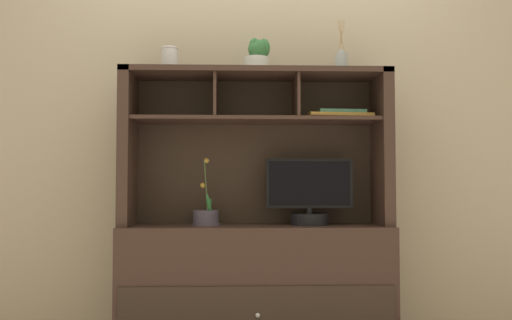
{
  "coord_description": "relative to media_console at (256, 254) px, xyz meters",
  "views": [
    {
      "loc": [
        -0.11,
        -3.1,
        0.81
      ],
      "look_at": [
        0.0,
        0.0,
        0.96
      ],
      "focal_mm": 39.38,
      "sensor_mm": 36.0,
      "label": 1
    }
  ],
  "objects": [
    {
      "name": "tv_monitor",
      "position": [
        0.3,
        -0.0,
        0.31
      ],
      "size": [
        0.48,
        0.21,
        0.37
      ],
      "color": "black",
      "rests_on": "media_console"
    },
    {
      "name": "back_wall",
      "position": [
        0.0,
        0.24,
        0.96
      ],
      "size": [
        6.0,
        0.02,
        2.8
      ],
      "primitive_type": "cube",
      "color": "#BCAD8B",
      "rests_on": "ground"
    },
    {
      "name": "ceramic_vase",
      "position": [
        -0.48,
        -0.03,
        1.08
      ],
      "size": [
        0.09,
        0.09,
        0.12
      ],
      "color": "silver",
      "rests_on": "media_console"
    },
    {
      "name": "magazine_stack_left",
      "position": [
        0.47,
        -0.0,
        0.77
      ],
      "size": [
        0.37,
        0.22,
        0.05
      ],
      "color": "#B03D34",
      "rests_on": "media_console"
    },
    {
      "name": "media_console",
      "position": [
        0.0,
        0.0,
        0.0
      ],
      "size": [
        1.47,
        0.46,
        1.45
      ],
      "color": "#3C281F",
      "rests_on": "ground"
    },
    {
      "name": "diffuser_bottle",
      "position": [
        0.48,
        -0.02,
        1.07
      ],
      "size": [
        0.07,
        0.07,
        0.29
      ],
      "color": "#A8B2AF",
      "rests_on": "media_console"
    },
    {
      "name": "potted_orchid",
      "position": [
        -0.28,
        0.01,
        0.2
      ],
      "size": [
        0.16,
        0.16,
        0.37
      ],
      "color": "#4E4657",
      "rests_on": "media_console"
    },
    {
      "name": "potted_succulent",
      "position": [
        0.0,
        -0.03,
        1.09
      ],
      "size": [
        0.16,
        0.16,
        0.19
      ],
      "color": "silver",
      "rests_on": "media_console"
    }
  ]
}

